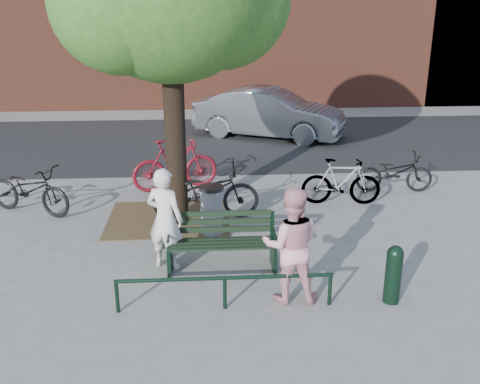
{
  "coord_description": "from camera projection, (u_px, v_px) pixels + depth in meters",
  "views": [
    {
      "loc": [
        -0.22,
        -7.81,
        4.08
      ],
      "look_at": [
        0.36,
        1.0,
        0.97
      ],
      "focal_mm": 40.0,
      "sensor_mm": 36.0,
      "label": 1
    }
  ],
  "objects": [
    {
      "name": "bollard",
      "position": [
        394.0,
        272.0,
        7.61
      ],
      "size": [
        0.24,
        0.24,
        0.88
      ],
      "color": "black",
      "rests_on": "ground"
    },
    {
      "name": "bicycle_d",
      "position": [
        341.0,
        182.0,
        11.39
      ],
      "size": [
        1.72,
        0.65,
        1.01
      ],
      "primitive_type": "imported",
      "rotation": [
        0.0,
        0.0,
        1.47
      ],
      "color": "gray",
      "rests_on": "ground"
    },
    {
      "name": "guard_railing",
      "position": [
        225.0,
        283.0,
        7.46
      ],
      "size": [
        3.06,
        0.06,
        0.51
      ],
      "color": "black",
      "rests_on": "ground"
    },
    {
      "name": "park_bench",
      "position": [
        222.0,
        240.0,
        8.64
      ],
      "size": [
        1.74,
        0.54,
        0.97
      ],
      "color": "black",
      "rests_on": "ground"
    },
    {
      "name": "ground",
      "position": [
        222.0,
        269.0,
        8.72
      ],
      "size": [
        90.0,
        90.0,
        0.0
      ],
      "primitive_type": "plane",
      "color": "gray",
      "rests_on": "ground"
    },
    {
      "name": "road",
      "position": [
        213.0,
        142.0,
        16.72
      ],
      "size": [
        40.0,
        7.0,
        0.01
      ],
      "primitive_type": "cube",
      "color": "black",
      "rests_on": "ground"
    },
    {
      "name": "bicycle_b",
      "position": [
        175.0,
        165.0,
        12.27
      ],
      "size": [
        2.07,
        1.09,
        1.2
      ],
      "primitive_type": "imported",
      "rotation": [
        0.0,
        0.0,
        1.85
      ],
      "color": "#600D16",
      "rests_on": "ground"
    },
    {
      "name": "bicycle_e",
      "position": [
        394.0,
        172.0,
        12.17
      ],
      "size": [
        1.78,
        0.72,
        0.91
      ],
      "primitive_type": "imported",
      "rotation": [
        0.0,
        0.0,
        1.5
      ],
      "color": "black",
      "rests_on": "ground"
    },
    {
      "name": "litter_bin",
      "position": [
        212.0,
        210.0,
        9.92
      ],
      "size": [
        0.46,
        0.46,
        0.93
      ],
      "color": "gray",
      "rests_on": "ground"
    },
    {
      "name": "person_right",
      "position": [
        291.0,
        245.0,
        7.55
      ],
      "size": [
        0.9,
        0.73,
        1.72
      ],
      "primitive_type": "imported",
      "rotation": [
        0.0,
        0.0,
        3.04
      ],
      "color": "pink",
      "rests_on": "ground"
    },
    {
      "name": "bicycle_c",
      "position": [
        206.0,
        192.0,
        10.61
      ],
      "size": [
        2.15,
        0.82,
        1.12
      ],
      "primitive_type": "imported",
      "rotation": [
        0.0,
        0.0,
        1.61
      ],
      "color": "black",
      "rests_on": "ground"
    },
    {
      "name": "person_left",
      "position": [
        165.0,
        219.0,
        8.53
      ],
      "size": [
        0.73,
        0.63,
        1.69
      ],
      "primitive_type": "imported",
      "rotation": [
        0.0,
        0.0,
        2.7
      ],
      "color": "silver",
      "rests_on": "ground"
    },
    {
      "name": "parked_car",
      "position": [
        269.0,
        113.0,
        17.07
      ],
      "size": [
        5.02,
        3.5,
        1.57
      ],
      "primitive_type": "imported",
      "rotation": [
        0.0,
        0.0,
        1.14
      ],
      "color": "slate",
      "rests_on": "ground"
    },
    {
      "name": "bicycle_a",
      "position": [
        29.0,
        190.0,
        10.88
      ],
      "size": [
        2.06,
        1.44,
        1.03
      ],
      "primitive_type": "imported",
      "rotation": [
        0.0,
        0.0,
        1.13
      ],
      "color": "black",
      "rests_on": "ground"
    },
    {
      "name": "dirt_pit",
      "position": [
        169.0,
        219.0,
        10.73
      ],
      "size": [
        2.4,
        2.0,
        0.02
      ],
      "primitive_type": "cube",
      "color": "brown",
      "rests_on": "ground"
    }
  ]
}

